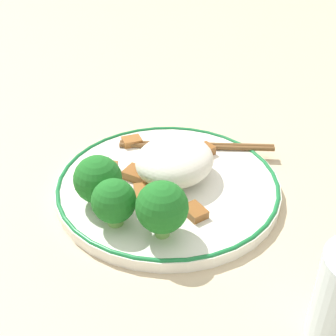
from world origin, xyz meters
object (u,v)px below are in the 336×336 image
plate (168,185)px  chopsticks (196,146)px  broccoli_back_right (162,208)px  broccoli_back_left (98,180)px  broccoli_back_center (116,202)px

plate → chopsticks: size_ratio=1.51×
broccoli_back_right → broccoli_back_left: bearing=89.4°
broccoli_back_left → broccoli_back_center: 0.04m
broccoli_back_center → broccoli_back_right: size_ratio=0.85×
broccoli_back_left → broccoli_back_right: bearing=-90.6°
chopsticks → plate: bearing=-169.0°
broccoli_back_right → chopsticks: bearing=22.4°
plate → broccoli_back_right: bearing=-146.8°
plate → broccoli_back_right: broccoli_back_right is taller
plate → chopsticks: (0.08, 0.02, 0.01)m
broccoli_back_center → broccoli_back_right: bearing=-71.5°
broccoli_back_left → broccoli_back_center: broccoli_back_left is taller
broccoli_back_center → chopsticks: broccoli_back_center is taller
plate → broccoli_back_right: (-0.08, -0.05, 0.04)m
broccoli_back_right → chopsticks: size_ratio=0.36×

